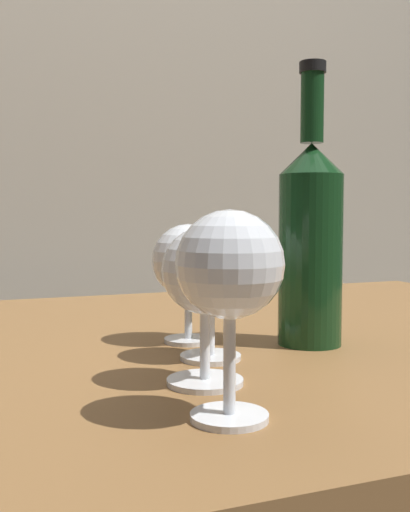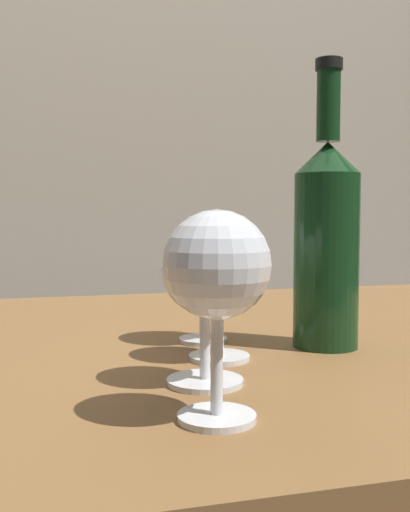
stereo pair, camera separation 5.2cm
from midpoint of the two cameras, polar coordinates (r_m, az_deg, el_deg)
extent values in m
cube|color=#B2A893|center=(1.68, -13.44, 19.49)|extent=(5.00, 0.08, 2.60)
cube|color=brown|center=(0.74, -3.14, -8.83)|extent=(1.25, 0.81, 0.03)
cylinder|color=brown|center=(1.39, 16.04, -17.77)|extent=(0.06, 0.06, 0.67)
cylinder|color=white|center=(0.45, -1.08, -15.08)|extent=(0.06, 0.06, 0.00)
cylinder|color=white|center=(0.44, -1.09, -9.61)|extent=(0.01, 0.01, 0.08)
sphere|color=white|center=(0.42, -1.10, -0.80)|extent=(0.08, 0.08, 0.08)
ellipsoid|color=gold|center=(0.42, -1.10, -1.09)|extent=(0.07, 0.07, 0.03)
cylinder|color=white|center=(0.54, -2.82, -11.86)|extent=(0.07, 0.07, 0.00)
cylinder|color=white|center=(0.53, -2.83, -7.89)|extent=(0.01, 0.01, 0.07)
sphere|color=white|center=(0.52, -2.86, -1.38)|extent=(0.08, 0.08, 0.08)
ellipsoid|color=#EACC66|center=(0.52, -2.86, -1.09)|extent=(0.07, 0.07, 0.04)
cylinder|color=white|center=(0.62, -1.88, -9.60)|extent=(0.06, 0.06, 0.00)
cylinder|color=white|center=(0.61, -1.89, -6.63)|extent=(0.01, 0.01, 0.06)
sphere|color=white|center=(0.61, -1.90, -1.48)|extent=(0.08, 0.08, 0.08)
ellipsoid|color=beige|center=(0.61, -1.90, -1.60)|extent=(0.07, 0.07, 0.03)
cylinder|color=white|center=(0.70, -3.72, -8.01)|extent=(0.06, 0.06, 0.00)
cylinder|color=white|center=(0.70, -3.73, -5.25)|extent=(0.01, 0.01, 0.06)
sphere|color=white|center=(0.69, -3.75, -0.41)|extent=(0.08, 0.08, 0.08)
ellipsoid|color=maroon|center=(0.69, -3.75, -0.28)|extent=(0.07, 0.07, 0.04)
cylinder|color=#143819|center=(0.68, 7.88, -0.40)|extent=(0.07, 0.07, 0.19)
cone|color=#143819|center=(0.68, 7.97, 9.16)|extent=(0.07, 0.07, 0.03)
cylinder|color=#143819|center=(0.69, 8.02, 13.79)|extent=(0.03, 0.03, 0.08)
cylinder|color=black|center=(0.70, 8.06, 17.37)|extent=(0.03, 0.03, 0.01)
camera|label=1|loc=(0.03, -92.86, -0.20)|focal=42.04mm
camera|label=2|loc=(0.03, 87.14, 0.20)|focal=42.04mm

